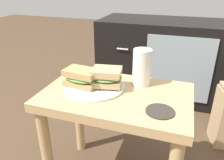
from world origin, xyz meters
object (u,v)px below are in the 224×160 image
object	(u,v)px
plate	(94,87)
beer_glass	(142,68)
tv_cabinet	(164,59)
sandwich_front	(82,77)
sandwich_back	(107,77)
coaster	(160,111)

from	to	relation	value
plate	beer_glass	bearing A→B (deg)	28.05
tv_cabinet	beer_glass	bearing A→B (deg)	-90.73
sandwich_front	sandwich_back	xyz separation A→B (m)	(0.10, 0.02, 0.01)
sandwich_back	plate	bearing A→B (deg)	-167.16
sandwich_front	beer_glass	xyz separation A→B (m)	(0.22, 0.10, 0.03)
plate	sandwich_back	bearing A→B (deg)	12.84
sandwich_back	beer_glass	world-z (taller)	beer_glass
coaster	beer_glass	bearing A→B (deg)	119.08
sandwich_front	beer_glass	world-z (taller)	beer_glass
plate	beer_glass	distance (m)	0.20
coaster	tv_cabinet	bearing A→B (deg)	95.06
sandwich_front	beer_glass	distance (m)	0.24
beer_glass	sandwich_back	bearing A→B (deg)	-146.79
tv_cabinet	plate	xyz separation A→B (m)	(-0.18, -0.94, 0.17)
beer_glass	coaster	bearing A→B (deg)	-60.92
tv_cabinet	coaster	distance (m)	1.05
plate	coaster	distance (m)	0.29
coaster	plate	bearing A→B (deg)	160.76
sandwich_back	beer_glass	xyz separation A→B (m)	(0.12, 0.08, 0.02)
tv_cabinet	plate	bearing A→B (deg)	-100.79
plate	coaster	bearing A→B (deg)	-19.24
tv_cabinet	coaster	xyz separation A→B (m)	(0.09, -1.03, 0.17)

